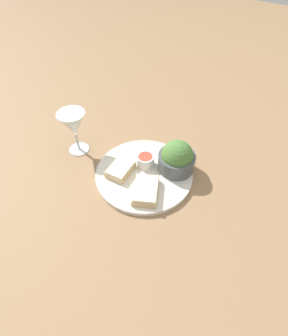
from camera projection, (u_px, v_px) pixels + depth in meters
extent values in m
plane|color=#93704C|center=(144.00, 175.00, 0.82)|extent=(4.00, 4.00, 0.00)
cylinder|color=silver|center=(144.00, 174.00, 0.81)|extent=(0.30, 0.30, 0.01)
cylinder|color=#4C5156|center=(176.00, 162.00, 0.80)|extent=(0.11, 0.11, 0.05)
sphere|color=#4C7A38|center=(177.00, 156.00, 0.78)|extent=(0.10, 0.10, 0.10)
cylinder|color=white|center=(145.00, 161.00, 0.82)|extent=(0.05, 0.05, 0.04)
cylinder|color=#D14C38|center=(145.00, 158.00, 0.81)|extent=(0.04, 0.04, 0.01)
cube|color=#D1B27F|center=(146.00, 191.00, 0.75)|extent=(0.12, 0.11, 0.02)
cube|color=#F4E5C1|center=(146.00, 188.00, 0.74)|extent=(0.12, 0.10, 0.01)
cube|color=#D1B27F|center=(121.00, 170.00, 0.80)|extent=(0.09, 0.07, 0.02)
cube|color=#F4E5C1|center=(120.00, 167.00, 0.79)|extent=(0.09, 0.06, 0.01)
cylinder|color=silver|center=(79.00, 149.00, 0.90)|extent=(0.07, 0.07, 0.01)
cylinder|color=silver|center=(77.00, 141.00, 0.87)|extent=(0.01, 0.01, 0.06)
cone|color=silver|center=(73.00, 124.00, 0.82)|extent=(0.09, 0.09, 0.08)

